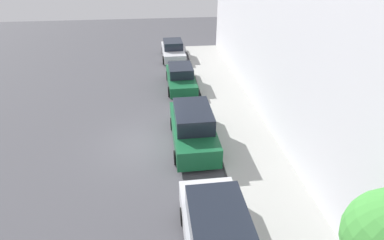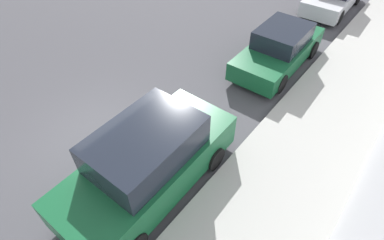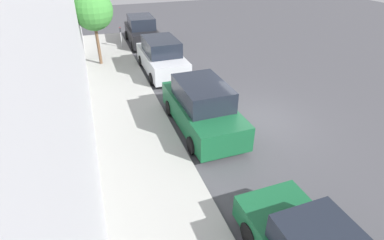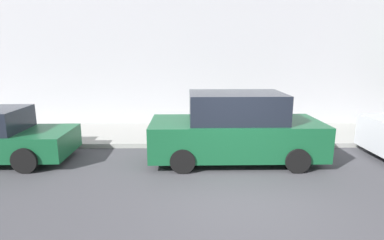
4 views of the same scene
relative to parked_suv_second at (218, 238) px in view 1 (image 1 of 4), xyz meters
name	(u,v)px [view 1 (image 1 of 4)]	position (x,y,z in m)	size (l,w,h in m)	color
ground_plane	(146,144)	(-2.36, 6.63, -0.93)	(60.00, 60.00, 0.00)	#424247
sidewalk	(243,137)	(2.64, 6.63, -0.86)	(3.01, 32.00, 0.15)	#9E9E99
building_facade	(312,24)	(5.15, 6.63, 4.75)	(2.00, 32.00, 11.37)	#B7B7BC
parked_suv_second	(218,238)	(0.00, 0.00, 0.00)	(2.08, 4.82, 1.98)	#B7BABF
parked_suv_third	(193,128)	(-0.02, 6.42, 0.00)	(2.08, 4.82, 1.98)	#14512D
parked_sedan_fourth	(181,77)	(-0.05, 13.41, -0.21)	(1.92, 4.53, 1.54)	#14512D
parked_sedan_fifth	(173,50)	(-0.22, 19.70, -0.21)	(1.92, 4.55, 1.54)	#B7BABF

